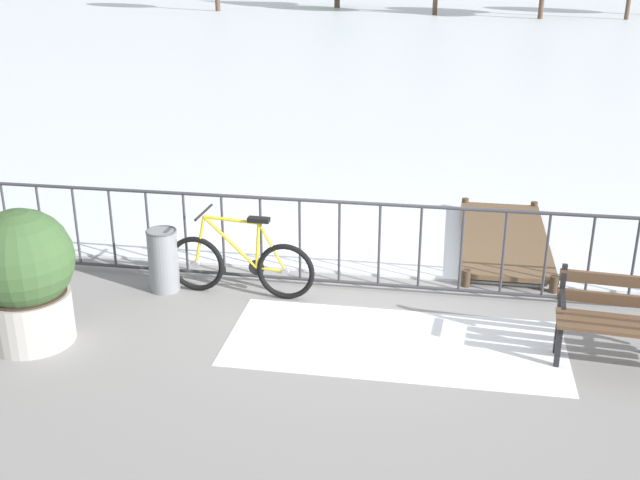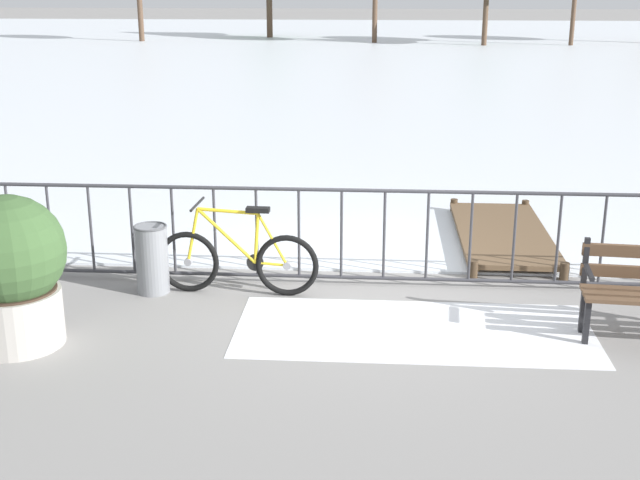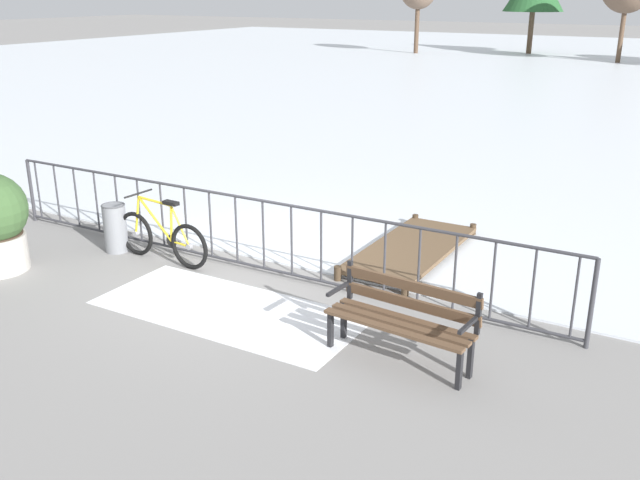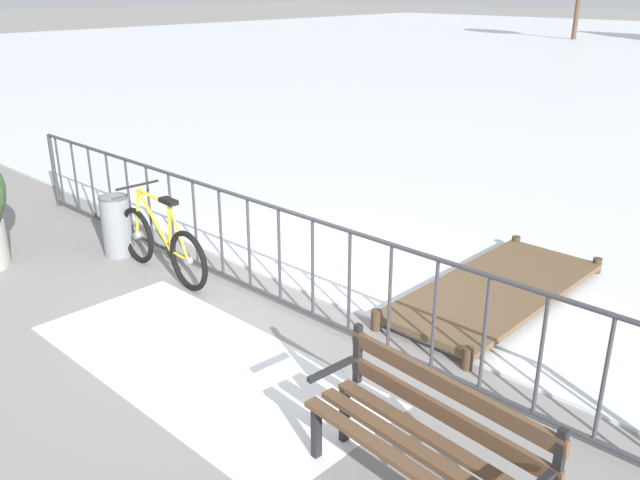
{
  "view_description": "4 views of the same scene",
  "coord_description": "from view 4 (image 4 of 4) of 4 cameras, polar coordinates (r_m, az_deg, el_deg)",
  "views": [
    {
      "loc": [
        0.93,
        -8.05,
        3.79
      ],
      "look_at": [
        -0.38,
        -0.39,
        0.74
      ],
      "focal_mm": 43.38,
      "sensor_mm": 36.0,
      "label": 1
    },
    {
      "loc": [
        0.16,
        -8.54,
        3.2
      ],
      "look_at": [
        -0.44,
        -0.27,
        0.58
      ],
      "focal_mm": 47.17,
      "sensor_mm": 36.0,
      "label": 2
    },
    {
      "loc": [
        5.43,
        -7.4,
        3.71
      ],
      "look_at": [
        1.06,
        0.11,
        0.61
      ],
      "focal_mm": 39.45,
      "sensor_mm": 36.0,
      "label": 3
    },
    {
      "loc": [
        4.66,
        -4.09,
        3.06
      ],
      "look_at": [
        0.97,
        -0.2,
        0.98
      ],
      "focal_mm": 37.4,
      "sensor_mm": 36.0,
      "label": 4
    }
  ],
  "objects": [
    {
      "name": "snow_patch",
      "position": [
        5.9,
        -10.05,
        -10.35
      ],
      "size": [
        3.36,
        1.47,
        0.01
      ],
      "primitive_type": "cube",
      "color": "white",
      "rests_on": "ground"
    },
    {
      "name": "park_bench",
      "position": [
        4.25,
        9.2,
        -15.97
      ],
      "size": [
        1.63,
        0.61,
        0.89
      ],
      "color": "brown",
      "rests_on": "ground"
    },
    {
      "name": "bicycle_near_railing",
      "position": [
        7.52,
        -13.41,
        -0.37
      ],
      "size": [
        1.71,
        0.52,
        0.97
      ],
      "color": "black",
      "rests_on": "ground"
    },
    {
      "name": "trash_bin",
      "position": [
        8.24,
        -17.01,
        1.21
      ],
      "size": [
        0.35,
        0.35,
        0.73
      ],
      "color": "gray",
      "rests_on": "ground"
    },
    {
      "name": "wooden_dock",
      "position": [
        7.08,
        14.83,
        -4.11
      ],
      "size": [
        1.1,
        2.77,
        0.2
      ],
      "color": "brown",
      "rests_on": "ground"
    },
    {
      "name": "ground_plane",
      "position": [
        6.92,
        -4.69,
        -5.14
      ],
      "size": [
        160.0,
        160.0,
        0.0
      ],
      "primitive_type": "plane",
      "color": "gray"
    },
    {
      "name": "railing_fence",
      "position": [
        6.69,
        -4.83,
        -0.84
      ],
      "size": [
        9.06,
        0.06,
        1.07
      ],
      "color": "#38383D",
      "rests_on": "ground"
    }
  ]
}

